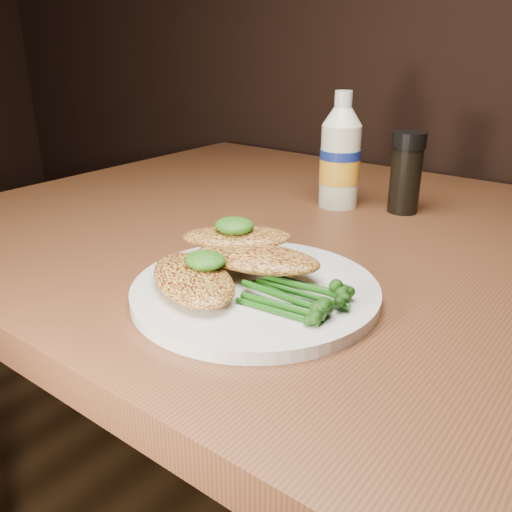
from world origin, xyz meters
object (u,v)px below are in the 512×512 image
Objects in this scene: dining_table at (358,475)px; mayo_bottle at (341,150)px; plate at (255,291)px; pepper_grinder at (406,173)px.

mayo_bottle is (-0.12, 0.11, 0.46)m from dining_table.
pepper_grinder is (0.00, 0.35, 0.05)m from plate.
mayo_bottle reaches higher than dining_table.
plate is (-0.03, -0.21, 0.38)m from dining_table.
mayo_bottle reaches higher than plate.
dining_table is 0.44m from plate.
plate is at bearing -74.39° from mayo_bottle.
dining_table is 4.92× the size of plate.
plate is 0.35m from pepper_grinder.
mayo_bottle is 1.45× the size of pepper_grinder.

